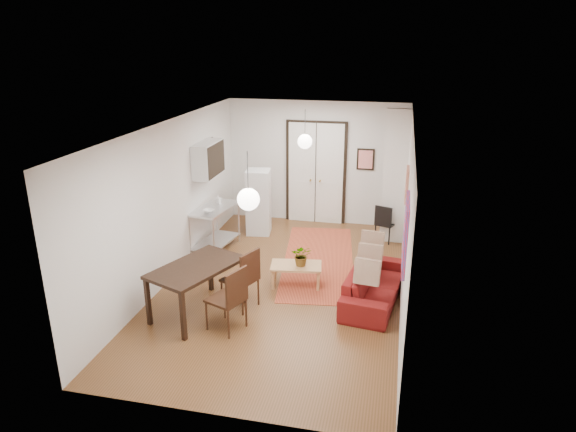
% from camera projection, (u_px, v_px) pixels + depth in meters
% --- Properties ---
extents(floor, '(7.00, 7.00, 0.00)m').
position_uv_depth(floor, '(283.00, 284.00, 9.37)').
color(floor, brown).
rests_on(floor, ground).
extents(ceiling, '(4.20, 7.00, 0.02)m').
position_uv_depth(ceiling, '(283.00, 126.00, 8.40)').
color(ceiling, white).
rests_on(ceiling, wall_back).
extents(wall_back, '(4.20, 0.02, 2.90)m').
position_uv_depth(wall_back, '(316.00, 163.00, 12.11)').
color(wall_back, silver).
rests_on(wall_back, floor).
extents(wall_front, '(4.20, 0.02, 2.90)m').
position_uv_depth(wall_front, '(211.00, 308.00, 5.66)').
color(wall_front, silver).
rests_on(wall_front, floor).
extents(wall_left, '(0.02, 7.00, 2.90)m').
position_uv_depth(wall_left, '(170.00, 201.00, 9.32)').
color(wall_left, silver).
rests_on(wall_left, floor).
extents(wall_right, '(0.02, 7.00, 2.90)m').
position_uv_depth(wall_right, '(407.00, 218.00, 8.46)').
color(wall_right, silver).
rests_on(wall_right, floor).
extents(double_doors, '(1.44, 0.06, 2.50)m').
position_uv_depth(double_doors, '(316.00, 174.00, 12.15)').
color(double_doors, white).
rests_on(double_doors, wall_back).
extents(stub_partition, '(0.50, 0.10, 2.90)m').
position_uv_depth(stub_partition, '(395.00, 178.00, 10.85)').
color(stub_partition, silver).
rests_on(stub_partition, floor).
extents(wall_cabinet, '(0.35, 1.00, 0.70)m').
position_uv_depth(wall_cabinet, '(208.00, 159.00, 10.51)').
color(wall_cabinet, silver).
rests_on(wall_cabinet, wall_left).
extents(painting_popart, '(0.05, 1.00, 1.00)m').
position_uv_depth(painting_popart, '(406.00, 234.00, 7.24)').
color(painting_popart, red).
rests_on(painting_popart, wall_right).
extents(painting_abstract, '(0.05, 0.50, 0.60)m').
position_uv_depth(painting_abstract, '(407.00, 185.00, 9.08)').
color(painting_abstract, beige).
rests_on(painting_abstract, wall_right).
extents(poster_back, '(0.40, 0.03, 0.50)m').
position_uv_depth(poster_back, '(366.00, 159.00, 11.79)').
color(poster_back, red).
rests_on(poster_back, wall_back).
extents(print_left, '(0.03, 0.44, 0.54)m').
position_uv_depth(print_left, '(210.00, 151.00, 10.98)').
color(print_left, '#96653E').
rests_on(print_left, wall_left).
extents(pendant_back, '(0.30, 0.30, 0.80)m').
position_uv_depth(pendant_back, '(305.00, 141.00, 10.46)').
color(pendant_back, white).
rests_on(pendant_back, ceiling).
extents(pendant_front, '(0.30, 0.30, 0.80)m').
position_uv_depth(pendant_front, '(248.00, 199.00, 6.78)').
color(pendant_front, white).
rests_on(pendant_front, ceiling).
extents(kilim_rug, '(1.83, 3.80, 0.01)m').
position_uv_depth(kilim_rug, '(318.00, 260.00, 10.36)').
color(kilim_rug, '#BD4E2F').
rests_on(kilim_rug, floor).
extents(sofa, '(2.08, 1.05, 0.58)m').
position_uv_depth(sofa, '(374.00, 284.00, 8.73)').
color(sofa, maroon).
rests_on(sofa, floor).
extents(coffee_table, '(0.97, 0.63, 0.40)m').
position_uv_depth(coffee_table, '(296.00, 267.00, 9.23)').
color(coffee_table, tan).
rests_on(coffee_table, floor).
extents(potted_plant, '(0.35, 0.39, 0.39)m').
position_uv_depth(potted_plant, '(302.00, 255.00, 9.13)').
color(potted_plant, '#33642D').
rests_on(potted_plant, coffee_table).
extents(kitchen_counter, '(0.78, 1.30, 0.94)m').
position_uv_depth(kitchen_counter, '(215.00, 222.00, 10.69)').
color(kitchen_counter, silver).
rests_on(kitchen_counter, floor).
extents(bowl, '(0.25, 0.25, 0.05)m').
position_uv_depth(bowl, '(209.00, 211.00, 10.29)').
color(bowl, white).
rests_on(bowl, kitchen_counter).
extents(soap_bottle, '(0.10, 0.10, 0.20)m').
position_uv_depth(soap_bottle, '(218.00, 199.00, 10.78)').
color(soap_bottle, '#4F99AB').
rests_on(soap_bottle, kitchen_counter).
extents(fridge, '(0.59, 0.59, 1.48)m').
position_uv_depth(fridge, '(258.00, 202.00, 11.58)').
color(fridge, silver).
rests_on(fridge, floor).
extents(dining_table, '(1.38, 1.74, 0.84)m').
position_uv_depth(dining_table, '(197.00, 271.00, 8.17)').
color(dining_table, black).
rests_on(dining_table, floor).
extents(dining_chair_near, '(0.64, 0.77, 1.04)m').
position_uv_depth(dining_chair_near, '(241.00, 271.00, 8.52)').
color(dining_chair_near, '#3D2313').
rests_on(dining_chair_near, floor).
extents(dining_chair_far, '(0.64, 0.77, 1.04)m').
position_uv_depth(dining_chair_far, '(228.00, 290.00, 7.87)').
color(dining_chair_far, '#3D2313').
rests_on(dining_chair_far, floor).
extents(black_side_chair, '(0.50, 0.51, 0.84)m').
position_uv_depth(black_side_chair, '(386.00, 219.00, 11.26)').
color(black_side_chair, black).
rests_on(black_side_chair, floor).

